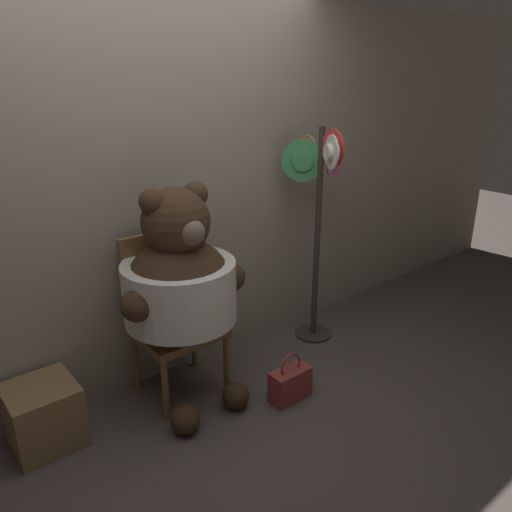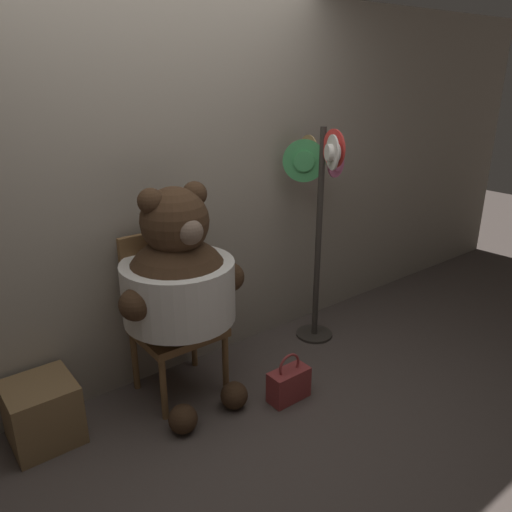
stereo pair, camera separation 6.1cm
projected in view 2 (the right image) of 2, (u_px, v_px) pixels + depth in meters
The scene contains 7 objects.
ground_plane at pixel (213, 405), 3.10m from camera, with size 14.00×14.00×0.00m, color #4C423D.
wall_back at pixel (156, 196), 3.10m from camera, with size 8.00×0.10×2.43m.
chair at pixel (170, 310), 3.13m from camera, with size 0.50×0.45×1.03m.
teddy_bear at pixel (179, 284), 2.91m from camera, with size 0.80×0.71×1.37m.
hat_display_rack at pixel (319, 204), 3.53m from camera, with size 0.46×0.57×1.60m.
handbag_on_ground at pixel (289, 384), 3.12m from camera, with size 0.27×0.13×0.32m.
wooden_crate at pixel (43, 412), 2.75m from camera, with size 0.36×0.36×0.36m.
Camera 2 is at (-1.37, -2.20, 1.95)m, focal length 35.00 mm.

